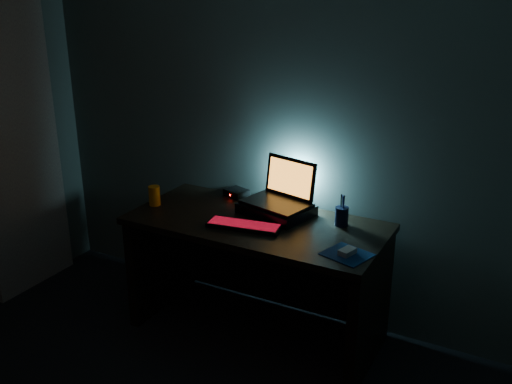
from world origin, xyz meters
TOP-DOWN VIEW (x-y plane):
  - room at (0.00, 0.00)m, footprint 3.50×4.00m
  - desk at (0.00, 1.67)m, footprint 1.50×0.70m
  - curtain at (-1.71, 1.42)m, footprint 0.06×0.65m
  - riser at (0.05, 1.77)m, footprint 0.46×0.39m
  - laptop at (0.07, 1.82)m, footprint 0.43×0.36m
  - keyboard at (-0.02, 1.50)m, footprint 0.44×0.20m
  - mousepad at (0.61, 1.45)m, footprint 0.27×0.25m
  - mouse at (0.61, 1.45)m, footprint 0.08×0.11m
  - pen_cup at (0.46, 1.79)m, footprint 0.09×0.09m
  - juice_glass at (-0.68, 1.55)m, footprint 0.08×0.08m
  - router at (-0.31, 1.92)m, footprint 0.17×0.15m

SIDE VIEW (x-z plane):
  - desk at x=0.00m, z-range 0.12..0.87m
  - mousepad at x=0.61m, z-range 0.75..0.75m
  - keyboard at x=-0.02m, z-range 0.75..0.78m
  - mouse at x=0.61m, z-range 0.75..0.78m
  - router at x=-0.31m, z-range 0.75..0.80m
  - riser at x=0.05m, z-range 0.75..0.81m
  - pen_cup at x=0.46m, z-range 0.75..0.86m
  - juice_glass at x=-0.68m, z-range 0.75..0.87m
  - laptop at x=0.07m, z-range 0.74..1.00m
  - curtain at x=-1.71m, z-range 0.00..2.30m
  - room at x=0.00m, z-range 0.00..2.50m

